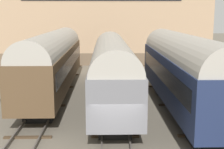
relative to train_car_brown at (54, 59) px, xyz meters
name	(u,v)px	position (x,y,z in m)	size (l,w,h in m)	color
train_car_brown	(54,59)	(0.00, 0.00, 0.00)	(2.91, 18.12, 5.25)	black
train_car_grey	(112,67)	(4.73, -3.15, -0.16)	(2.94, 16.70, 5.00)	black
train_car_navy	(183,68)	(9.47, -4.74, 0.03)	(3.02, 16.61, 5.33)	black
warehouse_building	(102,4)	(3.87, 20.65, 5.14)	(29.05, 11.08, 16.28)	brown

